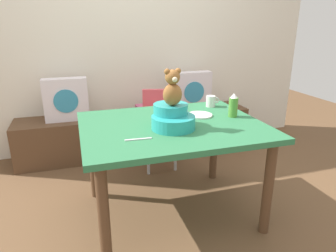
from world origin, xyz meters
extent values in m
plane|color=brown|center=(0.00, 0.00, 0.00)|extent=(8.00, 8.00, 0.00)
cube|color=silver|center=(0.00, 1.54, 1.30)|extent=(4.40, 0.10, 2.60)
cube|color=brown|center=(0.00, 1.27, 0.23)|extent=(2.60, 0.44, 0.46)
cube|color=silver|center=(-0.74, 1.25, 0.68)|extent=(0.44, 0.14, 0.44)
cylinder|color=teal|center=(-0.74, 1.17, 0.68)|extent=(0.24, 0.01, 0.24)
cube|color=silver|center=(0.65, 1.25, 0.68)|extent=(0.44, 0.14, 0.44)
cylinder|color=teal|center=(0.65, 1.17, 0.68)|extent=(0.24, 0.01, 0.24)
cube|color=#C2517D|center=(0.09, 1.27, 0.51)|extent=(0.20, 0.14, 0.09)
cube|color=#2D7247|center=(0.00, 0.00, 0.72)|extent=(1.29, 1.03, 0.04)
cylinder|color=brown|center=(-0.56, -0.43, 0.35)|extent=(0.07, 0.07, 0.70)
cylinder|color=brown|center=(0.56, -0.43, 0.35)|extent=(0.07, 0.07, 0.70)
cylinder|color=brown|center=(-0.56, 0.43, 0.35)|extent=(0.07, 0.07, 0.70)
cylinder|color=brown|center=(0.56, 0.43, 0.35)|extent=(0.07, 0.07, 0.70)
cylinder|color=#D84C59|center=(0.12, 0.82, 0.51)|extent=(0.34, 0.34, 0.10)
cube|color=#D84C59|center=(0.15, 0.95, 0.67)|extent=(0.30, 0.12, 0.24)
cube|color=white|center=(0.07, 0.64, 0.58)|extent=(0.34, 0.27, 0.02)
cylinder|color=silver|center=(-0.02, 0.68, 0.23)|extent=(0.03, 0.03, 0.46)
cylinder|color=silver|center=(0.26, 0.68, 0.23)|extent=(0.03, 0.03, 0.46)
cylinder|color=silver|center=(-0.02, 0.96, 0.23)|extent=(0.03, 0.03, 0.46)
cylinder|color=silver|center=(0.26, 0.96, 0.23)|extent=(0.03, 0.03, 0.46)
cylinder|color=teal|center=(-0.03, -0.10, 0.79)|extent=(0.30, 0.30, 0.09)
cylinder|color=teal|center=(-0.03, -0.04, 0.86)|extent=(0.24, 0.24, 0.07)
ellipsoid|color=brown|center=(-0.03, -0.08, 0.97)|extent=(0.13, 0.11, 0.15)
sphere|color=brown|center=(-0.03, -0.08, 1.09)|extent=(0.10, 0.10, 0.10)
sphere|color=beige|center=(-0.03, -0.13, 1.08)|extent=(0.04, 0.04, 0.04)
sphere|color=brown|center=(-0.06, -0.08, 1.13)|extent=(0.04, 0.04, 0.04)
sphere|color=brown|center=(0.01, -0.08, 1.13)|extent=(0.04, 0.04, 0.04)
cylinder|color=#4C8C33|center=(0.50, 0.03, 0.81)|extent=(0.07, 0.07, 0.15)
cone|color=white|center=(0.50, 0.03, 0.91)|extent=(0.06, 0.06, 0.03)
cylinder|color=silver|center=(0.47, 0.35, 0.79)|extent=(0.08, 0.08, 0.09)
torus|color=silver|center=(0.52, 0.35, 0.79)|extent=(0.06, 0.01, 0.06)
cylinder|color=white|center=(0.27, 0.12, 0.75)|extent=(0.20, 0.20, 0.01)
cube|color=black|center=(0.05, 0.30, 0.74)|extent=(0.12, 0.16, 0.01)
cube|color=silver|center=(-0.30, -0.24, 0.74)|extent=(0.17, 0.03, 0.01)
camera|label=1|loc=(-0.65, -1.97, 1.43)|focal=32.49mm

